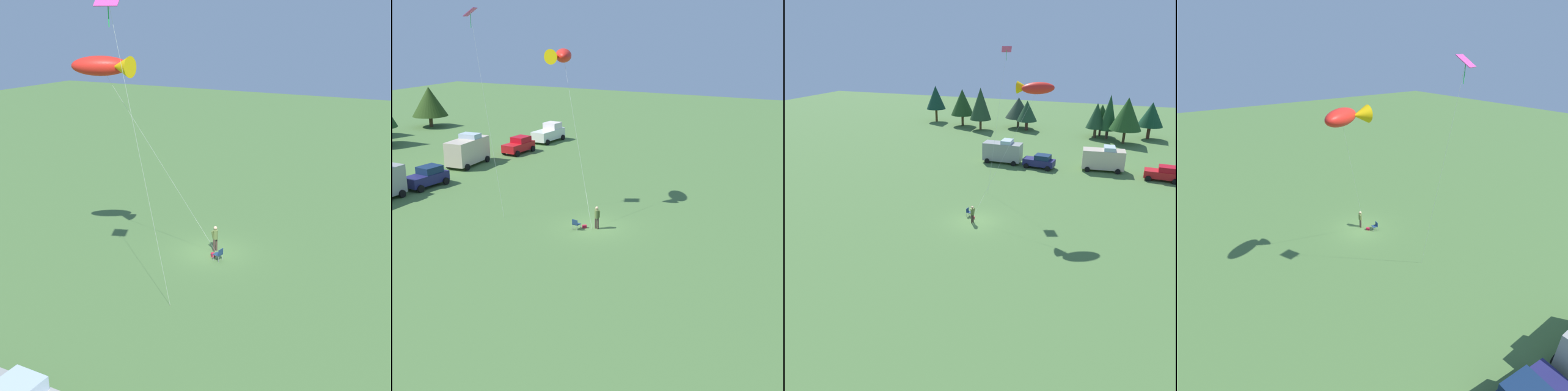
# 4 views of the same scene
# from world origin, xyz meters

# --- Properties ---
(ground_plane) EXTENTS (160.00, 160.00, 0.00)m
(ground_plane) POSITION_xyz_m (0.00, 0.00, 0.00)
(ground_plane) COLOR #4C7239
(person_kite_flyer) EXTENTS (0.43, 0.56, 1.74)m
(person_kite_flyer) POSITION_xyz_m (-0.14, -0.33, 1.02)
(person_kite_flyer) COLOR #46342C
(person_kite_flyer) RESTS_ON ground
(folding_chair) EXTENTS (0.55, 0.55, 0.82)m
(folding_chair) POSITION_xyz_m (-1.04, 0.97, 0.49)
(folding_chair) COLOR navy
(folding_chair) RESTS_ON ground
(backpack_on_grass) EXTENTS (0.37, 0.39, 0.22)m
(backpack_on_grass) POSITION_xyz_m (-0.41, 0.57, 0.11)
(backpack_on_grass) COLOR #AF182F
(backpack_on_grass) RESTS_ON ground
(kite_large_fish) EXTENTS (6.60, 6.38, 12.77)m
(kite_large_fish) POSITION_xyz_m (4.12, 4.96, 12.18)
(kite_large_fish) COLOR red
(kite_large_fish) RESTS_ON ground
(kite_diamond_rainbow) EXTENTS (1.66, 3.50, 15.75)m
(kite_diamond_rainbow) POSITION_xyz_m (-0.20, 10.17, 14.91)
(kite_diamond_rainbow) COLOR #E14199
(kite_diamond_rainbow) RESTS_ON ground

